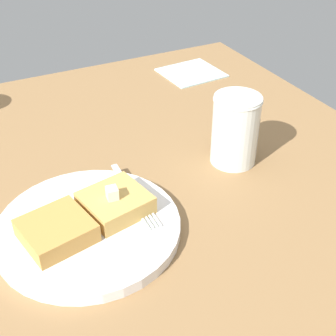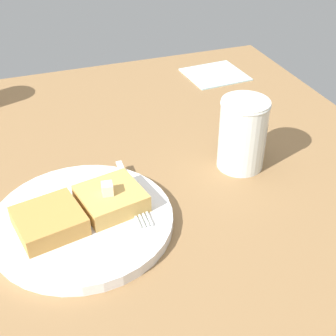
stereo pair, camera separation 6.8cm
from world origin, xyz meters
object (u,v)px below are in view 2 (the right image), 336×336
fork (133,196)px  syrup_jar (242,136)px  napkin (215,74)px  plate (83,220)px

fork → syrup_jar: 19.98cm
fork → napkin: (-30.32, -37.88, -1.62)cm
fork → plate: bearing=13.5°
fork → syrup_jar: bearing=-168.1°
syrup_jar → napkin: syrup_jar is taller
syrup_jar → napkin: bearing=-108.2°
plate → syrup_jar: bearing=-167.6°
plate → napkin: plate is taller
syrup_jar → napkin: (-11.12, -33.82, -5.38)cm
fork → napkin: fork is taller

